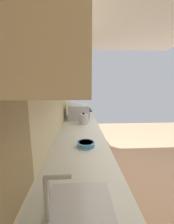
{
  "coord_description": "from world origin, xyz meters",
  "views": [
    {
      "loc": [
        -1.92,
        1.11,
        1.55
      ],
      "look_at": [
        -0.19,
        1.01,
        1.22
      ],
      "focal_mm": 21.39,
      "sensor_mm": 36.0,
      "label": 1
    }
  ],
  "objects": [
    {
      "name": "wall_back",
      "position": [
        0.0,
        1.47,
        1.3
      ],
      "size": [
        4.45,
        0.12,
        2.59
      ],
      "primitive_type": "cube",
      "color": "beige",
      "rests_on": "ground_plane"
    },
    {
      "name": "ceiling_slab",
      "position": [
        0.0,
        0.0,
        2.62
      ],
      "size": [
        4.45,
        2.93,
        0.06
      ],
      "primitive_type": "cube",
      "color": "white"
    },
    {
      "name": "sink_basin",
      "position": [
        -1.4,
        1.12,
        0.94
      ],
      "size": [
        0.46,
        0.34,
        0.25
      ],
      "color": "#B7BABF",
      "rests_on": "counter_run"
    },
    {
      "name": "counter_run",
      "position": [
        -0.43,
        1.11,
        0.46
      ],
      "size": [
        3.46,
        0.62,
        0.93
      ],
      "color": "beige",
      "rests_on": "ground_plane"
    },
    {
      "name": "kettle",
      "position": [
        0.25,
        1.05,
        1.01
      ],
      "size": [
        0.2,
        0.15,
        0.19
      ],
      "color": "#B7BABF",
      "rests_on": "counter_run"
    },
    {
      "name": "oven_range",
      "position": [
        1.65,
        1.1,
        0.48
      ],
      "size": [
        0.7,
        0.63,
        1.11
      ],
      "color": "#B7BABF",
      "rests_on": "ground_plane"
    },
    {
      "name": "bowl",
      "position": [
        -0.6,
        1.05,
        0.95
      ],
      "size": [
        0.18,
        0.18,
        0.05
      ],
      "color": "#4C8CBF",
      "rests_on": "counter_run"
    },
    {
      "name": "window_back_wall",
      "position": [
        -1.4,
        1.4,
        1.32
      ],
      "size": [
        0.42,
        0.02,
        0.64
      ],
      "color": "#997A4C"
    },
    {
      "name": "microwave",
      "position": [
        0.71,
        1.13,
        1.06
      ],
      "size": [
        0.51,
        0.39,
        0.26
      ],
      "color": "#B7BABF",
      "rests_on": "counter_run"
    },
    {
      "name": "ground_plane",
      "position": [
        0.0,
        0.0,
        0.0
      ],
      "size": [
        6.93,
        6.93,
        0.0
      ],
      "primitive_type": "plane",
      "color": "tan"
    },
    {
      "name": "upper_cabinets",
      "position": [
        -0.43,
        1.24,
        1.81
      ],
      "size": [
        2.33,
        0.33,
        0.59
      ],
      "color": "beige"
    }
  ]
}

